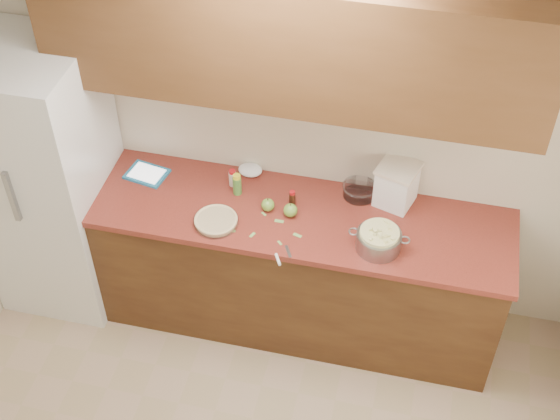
% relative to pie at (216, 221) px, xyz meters
% --- Properties ---
extents(room_shell, '(3.60, 3.60, 3.60)m').
position_rel_pie_xyz_m(room_shell, '(0.35, -1.30, 0.36)').
color(room_shell, tan).
rests_on(room_shell, ground).
extents(counter_run, '(2.64, 0.68, 0.92)m').
position_rel_pie_xyz_m(counter_run, '(0.35, 0.18, -0.48)').
color(counter_run, '#503116').
rests_on(counter_run, ground).
extents(upper_cabinets, '(2.60, 0.34, 0.70)m').
position_rel_pie_xyz_m(upper_cabinets, '(0.35, 0.33, 1.01)').
color(upper_cabinets, '#56341A').
rests_on(upper_cabinets, room_shell).
extents(fridge, '(0.70, 0.70, 1.80)m').
position_rel_pie_xyz_m(fridge, '(-1.09, 0.14, -0.04)').
color(fridge, silver).
rests_on(fridge, ground).
extents(pie, '(0.25, 0.25, 0.04)m').
position_rel_pie_xyz_m(pie, '(0.00, 0.00, 0.00)').
color(pie, silver).
rests_on(pie, counter_run).
extents(colander, '(0.34, 0.25, 0.12)m').
position_rel_pie_xyz_m(colander, '(0.91, 0.02, 0.04)').
color(colander, gray).
rests_on(colander, counter_run).
extents(flour_canister, '(0.27, 0.27, 0.27)m').
position_rel_pie_xyz_m(flour_canister, '(0.95, 0.41, 0.11)').
color(flour_canister, white).
rests_on(flour_canister, counter_run).
extents(tablet, '(0.27, 0.22, 0.02)m').
position_rel_pie_xyz_m(tablet, '(-0.52, 0.30, -0.01)').
color(tablet, teal).
rests_on(tablet, counter_run).
extents(paring_knife, '(0.09, 0.16, 0.02)m').
position_rel_pie_xyz_m(paring_knife, '(0.41, -0.18, -0.01)').
color(paring_knife, gray).
rests_on(paring_knife, counter_run).
extents(lemon_bottle, '(0.05, 0.05, 0.14)m').
position_rel_pie_xyz_m(lemon_bottle, '(0.05, 0.27, 0.05)').
color(lemon_bottle, '#4C8C38').
rests_on(lemon_bottle, counter_run).
extents(cinnamon_shaker, '(0.05, 0.05, 0.11)m').
position_rel_pie_xyz_m(cinnamon_shaker, '(0.01, 0.33, 0.03)').
color(cinnamon_shaker, beige).
rests_on(cinnamon_shaker, counter_run).
extents(vanilla_bottle, '(0.04, 0.04, 0.11)m').
position_rel_pie_xyz_m(vanilla_bottle, '(0.38, 0.24, 0.03)').
color(vanilla_bottle, black).
rests_on(vanilla_bottle, counter_run).
extents(mixing_bowl, '(0.20, 0.20, 0.08)m').
position_rel_pie_xyz_m(mixing_bowl, '(0.75, 0.41, 0.02)').
color(mixing_bowl, silver).
rests_on(mixing_bowl, counter_run).
extents(paper_towel, '(0.17, 0.16, 0.06)m').
position_rel_pie_xyz_m(paper_towel, '(0.08, 0.45, 0.01)').
color(paper_towel, white).
rests_on(paper_towel, counter_run).
extents(apple_left, '(0.08, 0.08, 0.09)m').
position_rel_pie_xyz_m(apple_left, '(0.26, 0.17, 0.02)').
color(apple_left, olive).
rests_on(apple_left, counter_run).
extents(apple_center, '(0.08, 0.08, 0.09)m').
position_rel_pie_xyz_m(apple_center, '(0.39, 0.16, 0.02)').
color(apple_center, olive).
rests_on(apple_center, counter_run).
extents(peel_a, '(0.04, 0.02, 0.00)m').
position_rel_pie_xyz_m(peel_a, '(0.10, -0.04, -0.02)').
color(peel_a, '#82B95A').
rests_on(peel_a, counter_run).
extents(peel_b, '(0.03, 0.03, 0.00)m').
position_rel_pie_xyz_m(peel_b, '(0.24, 0.13, -0.02)').
color(peel_b, '#82B95A').
rests_on(peel_b, counter_run).
extents(peel_c, '(0.03, 0.04, 0.00)m').
position_rel_pie_xyz_m(peel_c, '(0.22, -0.04, -0.02)').
color(peel_c, '#82B95A').
rests_on(peel_c, counter_run).
extents(peel_d, '(0.05, 0.03, 0.00)m').
position_rel_pie_xyz_m(peel_d, '(0.47, 0.01, -0.02)').
color(peel_d, '#82B95A').
rests_on(peel_d, counter_run).
extents(peel_e, '(0.05, 0.02, 0.00)m').
position_rel_pie_xyz_m(peel_e, '(0.34, 0.10, -0.02)').
color(peel_e, '#82B95A').
rests_on(peel_e, counter_run).
extents(peel_f, '(0.03, 0.03, 0.00)m').
position_rel_pie_xyz_m(peel_f, '(0.38, -0.07, -0.02)').
color(peel_f, '#82B95A').
rests_on(peel_f, counter_run).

